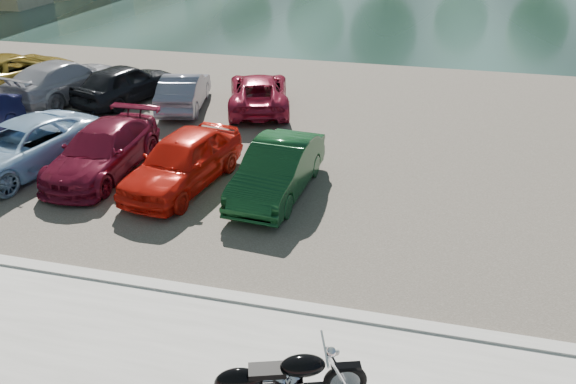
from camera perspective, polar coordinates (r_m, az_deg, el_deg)
name	(u,v)px	position (r m, az deg, el deg)	size (l,w,h in m)	color
kerb	(274,305)	(10.87, -1.44, -11.38)	(60.00, 0.30, 0.14)	#9D9C94
parking_lot	(345,135)	(18.60, 5.78, 5.81)	(60.00, 18.00, 0.04)	#454138
motorcycle	(276,380)	(8.81, -1.22, -18.53)	(2.26, 1.04, 1.05)	black
car_2	(21,147)	(17.49, -25.49, 4.16)	(2.26, 4.90, 1.36)	#9BC0E2
car_3	(103,150)	(16.47, -18.32, 4.03)	(1.83, 4.49, 1.30)	maroon
car_4	(183,160)	(15.11, -10.65, 3.17)	(1.71, 4.25, 1.45)	red
car_5	(278,169)	(14.47, -1.07, 2.33)	(1.44, 4.12, 1.36)	#103B1C
car_6	(15,72)	(25.24, -25.99, 10.90)	(2.45, 5.32, 1.48)	olive
car_7	(64,80)	(23.37, -21.78, 10.55)	(2.06, 5.08, 1.47)	#A2A1AA
car_8	(125,83)	(22.27, -16.25, 10.58)	(1.70, 4.22, 1.44)	black
car_9	(184,91)	(21.11, -10.53, 10.08)	(1.36, 3.89, 1.28)	slate
car_10	(259,92)	(20.75, -3.00, 10.15)	(2.08, 4.51, 1.25)	maroon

